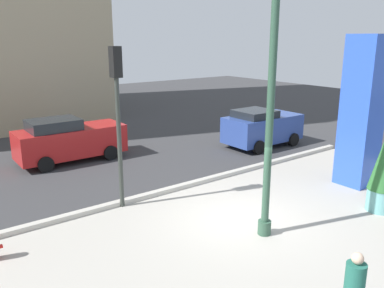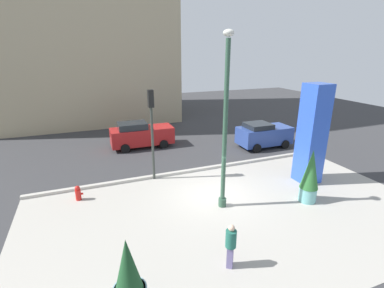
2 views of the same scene
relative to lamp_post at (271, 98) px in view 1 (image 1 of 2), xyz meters
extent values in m
plane|color=#38383A|center=(0.13, 5.04, -3.75)|extent=(60.00, 60.00, 0.00)
cube|color=#ADA89E|center=(0.13, -0.96, -3.75)|extent=(18.00, 10.00, 0.02)
cube|color=#B7B2A8|center=(0.13, 4.16, -3.67)|extent=(18.00, 0.24, 0.16)
cylinder|color=#335642|center=(0.00, 0.00, -3.55)|extent=(0.36, 0.36, 0.40)
cylinder|color=#335642|center=(0.00, 0.00, -0.07)|extent=(0.20, 0.20, 7.37)
cube|color=blue|center=(5.59, 0.75, -1.09)|extent=(1.13, 1.13, 5.34)
cylinder|color=#6BB2B2|center=(4.01, -1.07, -3.40)|extent=(0.80, 0.80, 0.71)
cylinder|color=#382819|center=(4.01, -1.07, -3.06)|extent=(0.74, 0.74, 0.04)
cylinder|color=red|center=(-6.05, 3.04, -3.45)|extent=(0.12, 0.10, 0.10)
cylinder|color=#333833|center=(-2.22, 4.03, -1.71)|extent=(0.14, 0.14, 4.08)
cube|color=black|center=(-2.22, 4.03, 0.78)|extent=(0.28, 0.32, 0.90)
sphere|color=green|center=(-2.22, 4.20, 1.05)|extent=(0.18, 0.18, 0.18)
cube|color=red|center=(-1.66, 9.78, -2.89)|extent=(4.55, 1.82, 1.19)
cube|color=#1E2328|center=(-2.34, 9.79, -2.07)|extent=(2.06, 1.58, 0.45)
cylinder|color=black|center=(-0.24, 10.65, -3.43)|extent=(0.64, 0.23, 0.64)
cylinder|color=black|center=(-0.26, 8.88, -3.43)|extent=(0.64, 0.23, 0.64)
cylinder|color=black|center=(-3.05, 10.68, -3.43)|extent=(0.64, 0.23, 0.64)
cylinder|color=black|center=(-3.07, 8.92, -3.43)|extent=(0.64, 0.23, 0.64)
cube|color=#2D4793|center=(6.81, 6.53, -2.87)|extent=(3.92, 1.90, 1.23)
cube|color=#1E2328|center=(6.22, 6.54, -2.08)|extent=(1.77, 1.66, 0.35)
cylinder|color=black|center=(8.02, 7.46, -3.43)|extent=(0.64, 0.22, 0.64)
cylinder|color=black|center=(8.01, 5.59, -3.43)|extent=(0.64, 0.22, 0.64)
cylinder|color=black|center=(5.60, 7.48, -3.43)|extent=(0.64, 0.22, 0.64)
cylinder|color=black|center=(5.59, 5.60, -3.43)|extent=(0.64, 0.22, 0.64)
cylinder|color=#236656|center=(-1.54, -3.57, -2.66)|extent=(0.50, 0.50, 0.60)
sphere|color=beige|center=(-1.54, -3.57, -2.25)|extent=(0.22, 0.22, 0.22)
camera|label=1|loc=(-7.64, -6.84, 1.50)|focal=37.79mm
camera|label=2|loc=(-5.55, -10.35, 3.18)|focal=26.60mm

